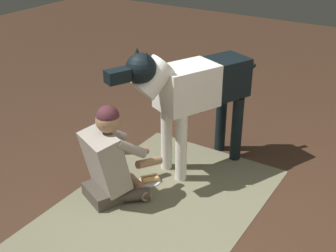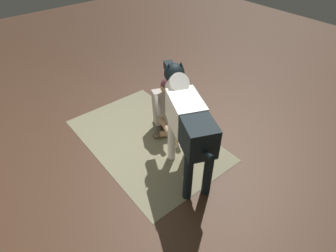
% 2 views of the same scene
% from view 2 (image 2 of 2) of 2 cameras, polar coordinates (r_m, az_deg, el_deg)
% --- Properties ---
extents(ground_plane, '(14.31, 14.31, 0.00)m').
position_cam_2_polar(ground_plane, '(4.12, -6.06, -3.32)').
color(ground_plane, '#3E281B').
extents(area_rug, '(2.36, 1.53, 0.01)m').
position_cam_2_polar(area_rug, '(4.14, -4.51, -2.81)').
color(area_rug, '#6E6B51').
rests_on(area_rug, ground).
extents(person_sitting_on_floor, '(0.74, 0.62, 0.87)m').
position_cam_2_polar(person_sitting_on_floor, '(4.14, -0.12, 3.64)').
color(person_sitting_on_floor, '#463E34').
rests_on(person_sitting_on_floor, ground).
extents(large_dog, '(1.51, 0.78, 1.28)m').
position_cam_2_polar(large_dog, '(3.20, 3.94, 1.63)').
color(large_dog, white).
rests_on(large_dog, ground).
extents(hot_dog_on_plate, '(0.20, 0.20, 0.06)m').
position_cam_2_polar(hot_dog_on_plate, '(4.06, 1.33, -3.29)').
color(hot_dog_on_plate, silver).
rests_on(hot_dog_on_plate, ground).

